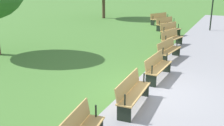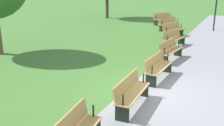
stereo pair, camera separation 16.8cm
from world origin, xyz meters
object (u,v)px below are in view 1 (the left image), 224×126
(bench_2, at_px, (170,30))
(bench_4, at_px, (168,50))
(bench_0, at_px, (160,18))
(bench_6, at_px, (132,92))
(bench_1, at_px, (166,23))
(bench_3, at_px, (171,38))
(bench_5, at_px, (157,66))

(bench_2, relative_size, bench_4, 1.01)
(bench_0, xyz_separation_m, bench_6, (14.93, 3.34, 0.00))
(bench_1, height_order, bench_4, same)
(bench_2, bearing_deg, bench_6, 25.32)
(bench_4, height_order, bench_6, same)
(bench_2, xyz_separation_m, bench_6, (10.18, 1.35, 0.00))
(bench_3, relative_size, bench_6, 1.02)
(bench_6, bearing_deg, bench_1, -172.44)
(bench_1, bearing_deg, bench_3, 40.49)
(bench_6, bearing_deg, bench_4, 179.99)
(bench_2, bearing_deg, bench_3, 32.89)
(bench_5, bearing_deg, bench_4, -172.42)
(bench_4, bearing_deg, bench_1, -157.25)
(bench_1, xyz_separation_m, bench_6, (12.60, 2.24, 0.00))
(bench_1, distance_m, bench_4, 7.72)
(bench_3, distance_m, bench_6, 7.72)
(bench_4, relative_size, bench_5, 1.01)
(bench_3, height_order, bench_6, same)
(bench_0, height_order, bench_1, same)
(bench_1, bearing_deg, bench_5, 35.44)
(bench_0, xyz_separation_m, bench_5, (12.35, 3.34, 0.00))
(bench_0, bearing_deg, bench_2, 50.61)
(bench_1, bearing_deg, bench_4, 37.96)
(bench_5, height_order, bench_6, same)
(bench_3, xyz_separation_m, bench_6, (7.69, 0.68, 0.00))
(bench_0, bearing_deg, bench_4, 45.56)
(bench_5, bearing_deg, bench_3, -169.89)
(bench_0, relative_size, bench_1, 0.98)
(bench_2, height_order, bench_6, same)
(bench_4, distance_m, bench_6, 5.16)
(bench_0, xyz_separation_m, bench_3, (7.24, 2.66, 0.00))
(bench_3, relative_size, bench_4, 1.01)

